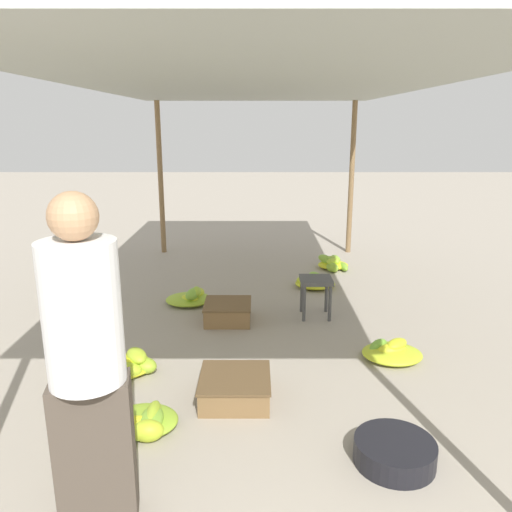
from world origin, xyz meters
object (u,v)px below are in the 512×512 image
object	(u,v)px
banana_pile_left_1	(144,421)
banana_pile_left_2	(126,366)
vendor_foreground	(87,363)
banana_pile_left_0	(191,297)
banana_pile_right_2	(314,282)
banana_pile_right_0	(391,352)
crate_near	(235,388)
basin_black	(394,452)
crate_mid	(228,312)
stool	(316,286)
banana_pile_right_1	(333,263)

from	to	relation	value
banana_pile_left_1	banana_pile_left_2	size ratio (longest dim) A/B	0.82
vendor_foreground	banana_pile_left_0	distance (m)	3.36
banana_pile_right_2	banana_pile_left_0	bearing A→B (deg)	-157.75
banana_pile_right_0	crate_near	bearing A→B (deg)	-153.05
basin_black	crate_mid	size ratio (longest dim) A/B	1.02
banana_pile_right_0	crate_mid	xyz separation A→B (m)	(-1.50, 0.87, 0.04)
stool	crate_near	xyz separation A→B (m)	(-0.80, -1.69, -0.25)
basin_black	banana_pile_right_1	distance (m)	4.25
stool	banana_pile_left_1	bearing A→B (deg)	-123.89
banana_pile_right_1	banana_pile_right_2	xyz separation A→B (m)	(-0.37, -0.82, -0.01)
basin_black	banana_pile_left_1	bearing A→B (deg)	168.34
basin_black	stool	bearing A→B (deg)	95.00
banana_pile_right_2	crate_near	bearing A→B (deg)	-108.49
banana_pile_left_2	crate_mid	world-z (taller)	crate_mid
vendor_foreground	banana_pile_left_1	bearing A→B (deg)	85.30
stool	banana_pile_right_0	world-z (taller)	stool
vendor_foreground	banana_pile_right_1	distance (m)	5.14
stool	banana_pile_right_2	xyz separation A→B (m)	(0.10, 1.00, -0.28)
banana_pile_right_1	banana_pile_left_1	bearing A→B (deg)	-115.53
vendor_foreground	stool	world-z (taller)	vendor_foreground
crate_near	banana_pile_left_1	bearing A→B (deg)	-146.77
basin_black	banana_pile_right_0	xyz separation A→B (m)	(0.35, 1.42, -0.01)
banana_pile_right_2	basin_black	bearing A→B (deg)	-88.12
banana_pile_left_2	banana_pile_right_0	xyz separation A→B (m)	(2.28, 0.30, -0.01)
basin_black	crate_mid	world-z (taller)	crate_mid
basin_black	banana_pile_right_1	xyz separation A→B (m)	(0.25, 4.25, 0.01)
banana_pile_right_0	vendor_foreground	bearing A→B (deg)	-137.40
vendor_foreground	banana_pile_right_2	world-z (taller)	vendor_foreground
banana_pile_left_1	stool	bearing A→B (deg)	56.11
banana_pile_right_2	banana_pile_left_2	bearing A→B (deg)	-128.41
vendor_foreground	banana_pile_left_2	bearing A→B (deg)	99.35
vendor_foreground	banana_pile_left_1	distance (m)	1.14
stool	banana_pile_right_2	world-z (taller)	stool
banana_pile_right_0	crate_near	size ratio (longest dim) A/B	1.00
stool	banana_pile_left_0	bearing A→B (deg)	164.51
banana_pile_right_0	banana_pile_right_2	world-z (taller)	banana_pile_right_2
banana_pile_right_2	vendor_foreground	bearing A→B (deg)	-112.05
banana_pile_right_2	banana_pile_left_1	bearing A→B (deg)	-115.93
banana_pile_right_1	banana_pile_right_2	distance (m)	0.90
banana_pile_right_2	crate_mid	distance (m)	1.54
crate_mid	banana_pile_right_2	bearing A→B (deg)	47.40
banana_pile_right_2	crate_near	distance (m)	2.84
vendor_foreground	banana_pile_left_0	size ratio (longest dim) A/B	3.27
stool	banana_pile_right_1	size ratio (longest dim) A/B	0.83
banana_pile_left_1	banana_pile_right_1	xyz separation A→B (m)	(1.87, 3.91, 0.01)
stool	banana_pile_left_0	xyz separation A→B (m)	(-1.40, 0.39, -0.27)
banana_pile_left_0	banana_pile_left_2	bearing A→B (deg)	-100.93
stool	basin_black	distance (m)	2.45
vendor_foreground	banana_pile_right_1	world-z (taller)	vendor_foreground
vendor_foreground	crate_mid	distance (m)	2.90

